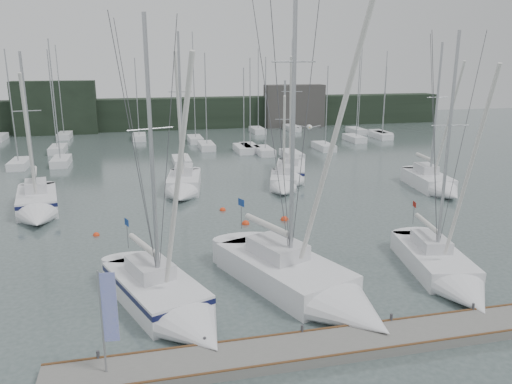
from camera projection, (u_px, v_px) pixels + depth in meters
ground at (314, 292)px, 24.76m from camera, size 160.00×160.00×0.00m
dock at (357, 342)px, 20.01m from camera, size 24.00×2.00×0.40m
far_treeline at (186, 113)px, 82.37m from camera, size 90.00×4.00×5.00m
far_building_left at (55, 108)px, 75.62m from camera, size 12.00×3.00×8.00m
far_building_right at (294, 106)px, 84.27m from camera, size 10.00×3.00×7.00m
mast_forest at (222, 142)px, 66.49m from camera, size 56.30×27.75×14.74m
sailboat_near_left at (171, 304)px, 22.24m from camera, size 5.99×9.54×14.05m
sailboat_near_center at (314, 289)px, 23.70m from camera, size 7.21×11.40×18.86m
sailboat_near_right at (448, 274)px, 25.59m from camera, size 4.30×9.53×13.49m
sailboat_mid_a at (37, 206)px, 36.80m from camera, size 4.19×9.26×12.61m
sailboat_mid_b at (183, 187)px, 42.48m from camera, size 3.97×8.25×14.24m
sailboat_mid_c at (283, 184)px, 43.94m from camera, size 4.11×7.02×10.13m
sailboat_mid_d at (290, 175)px, 47.00m from camera, size 5.53×9.39×13.85m
sailboat_mid_e at (436, 185)px, 43.25m from camera, size 3.59×8.55×13.38m
buoy_a at (246, 224)px, 34.94m from camera, size 0.54×0.54×0.54m
buoy_b at (285, 220)px, 35.81m from camera, size 0.57×0.57×0.57m
buoy_c at (96, 235)px, 32.69m from camera, size 0.43×0.43×0.43m
dock_banner at (107, 313)px, 17.22m from camera, size 0.59×0.11×3.90m
seagull at (309, 127)px, 23.78m from camera, size 1.09×0.52×0.22m
buoy_d at (223, 210)px, 38.09m from camera, size 0.47×0.47×0.47m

